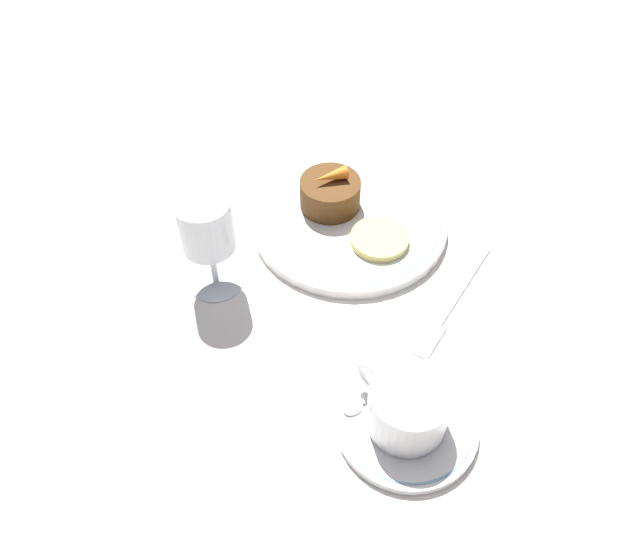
# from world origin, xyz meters

# --- Properties ---
(ground_plane) EXTENTS (3.00, 3.00, 0.00)m
(ground_plane) POSITION_xyz_m (0.00, 0.00, 0.00)
(ground_plane) COLOR white
(dinner_plate) EXTENTS (0.26, 0.26, 0.01)m
(dinner_plate) POSITION_xyz_m (0.03, -0.02, 0.01)
(dinner_plate) COLOR white
(dinner_plate) RESTS_ON ground_plane
(saucer) EXTENTS (0.14, 0.14, 0.01)m
(saucer) POSITION_xyz_m (-0.21, 0.15, 0.01)
(saucer) COLOR white
(saucer) RESTS_ON ground_plane
(coffee_cup) EXTENTS (0.11, 0.08, 0.06)m
(coffee_cup) POSITION_xyz_m (-0.21, 0.15, 0.04)
(coffee_cup) COLOR white
(coffee_cup) RESTS_ON saucer
(spoon) EXTENTS (0.03, 0.11, 0.00)m
(spoon) POSITION_xyz_m (-0.17, 0.15, 0.01)
(spoon) COLOR silver
(spoon) RESTS_ON saucer
(wine_glass) EXTENTS (0.07, 0.07, 0.13)m
(wine_glass) POSITION_xyz_m (0.07, 0.17, 0.09)
(wine_glass) COLOR silver
(wine_glass) RESTS_ON ground_plane
(fork) EXTENTS (0.06, 0.19, 0.01)m
(fork) POSITION_xyz_m (-0.15, 0.00, 0.00)
(fork) COLOR silver
(fork) RESTS_ON ground_plane
(dessert_cake) EXTENTS (0.08, 0.08, 0.04)m
(dessert_cake) POSITION_xyz_m (0.07, -0.02, 0.03)
(dessert_cake) COLOR #563314
(dessert_cake) RESTS_ON dinner_plate
(carrot_garnish) EXTENTS (0.03, 0.05, 0.02)m
(carrot_garnish) POSITION_xyz_m (0.07, -0.02, 0.06)
(carrot_garnish) COLOR orange
(carrot_garnish) RESTS_ON dessert_cake
(pineapple_slice) EXTENTS (0.07, 0.07, 0.01)m
(pineapple_slice) POSITION_xyz_m (-0.03, -0.01, 0.02)
(pineapple_slice) COLOR #EFE075
(pineapple_slice) RESTS_ON dinner_plate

